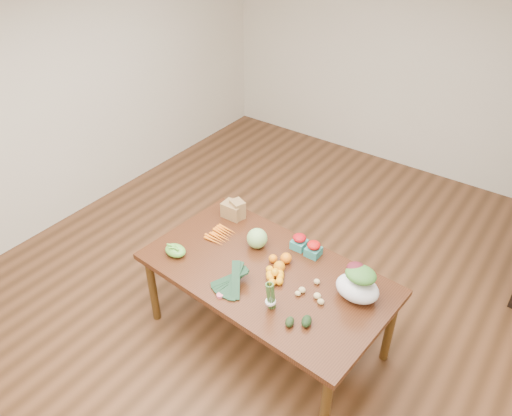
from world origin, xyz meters
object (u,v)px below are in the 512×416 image
Objects in this scene: dining_table at (266,305)px; mandarin_cluster at (275,274)px; salad_bag at (358,285)px; asparagus_bundle at (271,295)px; paper_bag at (233,209)px; kale_bunch at (229,281)px; cabbage at (257,238)px.

dining_table is 10.74× the size of mandarin_cluster.
asparagus_bundle is at bearing -134.63° from salad_bag.
paper_bag is at bearing 151.66° from dining_table.
kale_bunch is 0.36m from asparagus_bundle.
salad_bag reaches higher than mandarin_cluster.
paper_bag reaches higher than dining_table.
paper_bag is (-0.66, 0.42, 0.46)m from dining_table.
cabbage is at bearing 107.35° from kale_bunch.
kale_bunch reaches higher than dining_table.
dining_table is 0.57m from kale_bunch.
dining_table is at bearing 132.95° from asparagus_bundle.
paper_bag is 0.47m from cabbage.
kale_bunch is at bearing -53.82° from paper_bag.
salad_bag is at bearing -3.30° from cabbage.
mandarin_cluster is 0.72× the size of asparagus_bundle.
salad_bag is at bearing 17.02° from mandarin_cluster.
mandarin_cluster is at bearing -162.98° from salad_bag.
salad_bag is at bearing 16.70° from dining_table.
salad_bag reaches higher than cabbage.
asparagus_bundle reaches higher than paper_bag.
paper_bag is 0.97× the size of asparagus_bundle.
paper_bag reaches higher than mandarin_cluster.
mandarin_cluster is (0.34, -0.24, -0.04)m from cabbage.
paper_bag is 0.61× the size of kale_bunch.
cabbage is 0.41m from mandarin_cluster.
salad_bag is at bearing 34.73° from kale_bunch.
kale_bunch is 1.23× the size of salad_bag.
dining_table is 0.63m from asparagus_bundle.
kale_bunch is at bearing -125.75° from mandarin_cluster.
asparagus_bundle is 0.77× the size of salad_bag.
mandarin_cluster is 0.36m from kale_bunch.
salad_bag reaches higher than kale_bunch.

